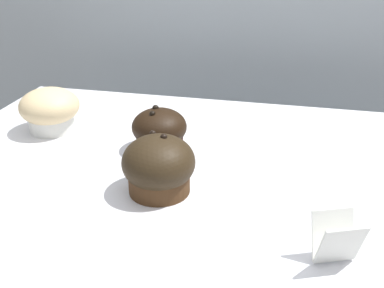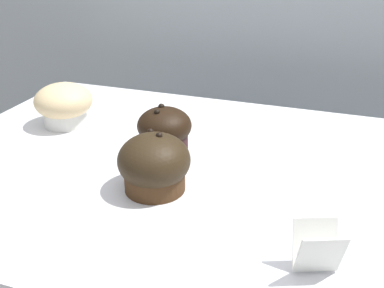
{
  "view_description": "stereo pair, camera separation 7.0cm",
  "coord_description": "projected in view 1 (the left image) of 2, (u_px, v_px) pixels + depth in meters",
  "views": [
    {
      "loc": [
        0.09,
        -0.62,
        1.24
      ],
      "look_at": [
        -0.05,
        -0.01,
        0.94
      ],
      "focal_mm": 42.0,
      "sensor_mm": 36.0,
      "label": 1
    },
    {
      "loc": [
        0.16,
        -0.6,
        1.24
      ],
      "look_at": [
        -0.05,
        -0.01,
        0.94
      ],
      "focal_mm": 42.0,
      "sensor_mm": 36.0,
      "label": 2
    }
  ],
  "objects": [
    {
      "name": "muffin_front_center",
      "position": [
        159.0,
        166.0,
        0.64
      ],
      "size": [
        0.11,
        0.11,
        0.09
      ],
      "color": "#422A16",
      "rests_on": "display_counter"
    },
    {
      "name": "price_card",
      "position": [
        337.0,
        240.0,
        0.5
      ],
      "size": [
        0.06,
        0.06,
        0.06
      ],
      "color": "white",
      "rests_on": "display_counter"
    },
    {
      "name": "muffin_back_left",
      "position": [
        50.0,
        110.0,
        0.84
      ],
      "size": [
        0.11,
        0.11,
        0.08
      ],
      "color": "white",
      "rests_on": "display_counter"
    },
    {
      "name": "wall_back",
      "position": [
        256.0,
        65.0,
        1.24
      ],
      "size": [
        3.2,
        0.1,
        1.8
      ],
      "primitive_type": "cube",
      "color": "#A8B2B7",
      "rests_on": "ground"
    },
    {
      "name": "muffin_back_right",
      "position": [
        159.0,
        131.0,
        0.77
      ],
      "size": [
        0.09,
        0.09,
        0.08
      ],
      "color": "#311B1C",
      "rests_on": "display_counter"
    }
  ]
}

